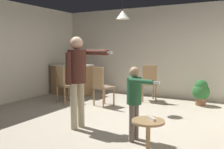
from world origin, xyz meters
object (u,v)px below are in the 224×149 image
object	(u,v)px
side_table_by_couch	(148,134)
spare_remote_on_table	(152,119)
kitchen_counter	(71,79)
potted_plant_corner	(201,91)
dining_chair_near_wall	(64,83)
person_child	(135,95)
dining_chair_centre_back	(149,82)
person_adult	(77,72)
dining_chair_by_counter	(102,85)

from	to	relation	value
side_table_by_couch	spare_remote_on_table	size ratio (longest dim) A/B	4.00
kitchen_counter	potted_plant_corner	bearing A→B (deg)	5.74
dining_chair_near_wall	potted_plant_corner	size ratio (longest dim) A/B	1.50
dining_chair_near_wall	potted_plant_corner	distance (m)	3.57
person_child	dining_chair_centre_back	distance (m)	3.00
person_adult	dining_chair_centre_back	size ratio (longest dim) A/B	1.67
potted_plant_corner	spare_remote_on_table	xyz separation A→B (m)	(-0.10, -3.50, 0.17)
kitchen_counter	person_adult	bearing A→B (deg)	-50.15
potted_plant_corner	side_table_by_couch	bearing A→B (deg)	-92.21
dining_chair_near_wall	dining_chair_centre_back	distance (m)	2.30
dining_chair_centre_back	potted_plant_corner	bearing A→B (deg)	-22.87
kitchen_counter	side_table_by_couch	bearing A→B (deg)	-40.19
side_table_by_couch	dining_chair_centre_back	distance (m)	3.57
dining_chair_near_wall	spare_remote_on_table	size ratio (longest dim) A/B	7.69
side_table_by_couch	potted_plant_corner	xyz separation A→B (m)	(0.14, 3.53, 0.04)
person_adult	person_child	bearing A→B (deg)	97.43
dining_chair_centre_back	potted_plant_corner	distance (m)	1.37
side_table_by_couch	dining_chair_by_counter	distance (m)	3.03
kitchen_counter	person_child	xyz separation A→B (m)	(3.32, -2.67, 0.26)
kitchen_counter	person_child	world-z (taller)	person_child
person_adult	person_child	world-z (taller)	person_adult
person_child	dining_chair_near_wall	bearing A→B (deg)	-111.40
side_table_by_couch	person_adult	bearing A→B (deg)	160.49
person_child	dining_chair_centre_back	xyz separation A→B (m)	(-0.81, 2.89, -0.19)
spare_remote_on_table	person_adult	bearing A→B (deg)	161.89
person_adult	dining_chair_near_wall	bearing A→B (deg)	-122.30
side_table_by_couch	person_child	world-z (taller)	person_child
dining_chair_by_counter	potted_plant_corner	bearing A→B (deg)	48.89
dining_chair_by_counter	dining_chair_centre_back	bearing A→B (deg)	71.65
dining_chair_near_wall	spare_remote_on_table	world-z (taller)	dining_chair_near_wall
spare_remote_on_table	person_child	bearing A→B (deg)	134.90
dining_chair_by_counter	spare_remote_on_table	world-z (taller)	dining_chair_by_counter
potted_plant_corner	spare_remote_on_table	size ratio (longest dim) A/B	5.14
dining_chair_by_counter	potted_plant_corner	xyz separation A→B (m)	(2.18, 1.31, -0.18)
side_table_by_couch	potted_plant_corner	size ratio (longest dim) A/B	0.78
dining_chair_by_counter	kitchen_counter	bearing A→B (deg)	169.00
kitchen_counter	spare_remote_on_table	world-z (taller)	kitchen_counter
dining_chair_by_counter	person_adult	bearing A→B (deg)	-55.62
person_child	spare_remote_on_table	distance (m)	0.65
spare_remote_on_table	dining_chair_by_counter	bearing A→B (deg)	133.66
person_adult	dining_chair_centre_back	xyz separation A→B (m)	(0.34, 2.80, -0.49)
side_table_by_couch	potted_plant_corner	distance (m)	3.53
person_adult	dining_chair_near_wall	size ratio (longest dim) A/B	1.67
spare_remote_on_table	side_table_by_couch	bearing A→B (deg)	-143.69
kitchen_counter	dining_chair_centre_back	bearing A→B (deg)	4.91
dining_chair_by_counter	spare_remote_on_table	xyz separation A→B (m)	(2.09, -2.19, -0.01)
person_adult	dining_chair_by_counter	world-z (taller)	person_adult
person_adult	person_child	distance (m)	1.20
dining_chair_centre_back	person_child	bearing A→B (deg)	-104.37
kitchen_counter	dining_chair_by_counter	bearing A→B (deg)	-28.94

